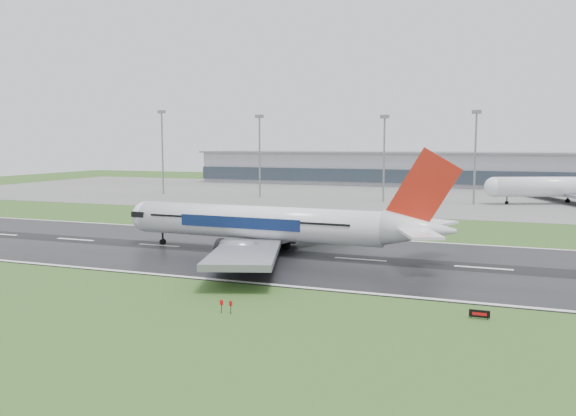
% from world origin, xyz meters
% --- Properties ---
extents(ground, '(520.00, 520.00, 0.00)m').
position_xyz_m(ground, '(0.00, 0.00, 0.00)').
color(ground, '#2D521E').
rests_on(ground, ground).
extents(runway, '(400.00, 45.00, 0.10)m').
position_xyz_m(runway, '(0.00, 0.00, 0.05)').
color(runway, black).
rests_on(runway, ground).
extents(apron, '(400.00, 130.00, 0.08)m').
position_xyz_m(apron, '(0.00, 125.00, 0.04)').
color(apron, slate).
rests_on(apron, ground).
extents(terminal, '(240.00, 36.00, 15.00)m').
position_xyz_m(terminal, '(0.00, 185.00, 7.50)').
color(terminal, gray).
rests_on(terminal, ground).
extents(main_airliner, '(63.67, 60.82, 18.26)m').
position_xyz_m(main_airliner, '(-15.20, 0.18, 9.23)').
color(main_airliner, white).
rests_on(main_airliner, runway).
extents(parked_airliner, '(79.49, 77.11, 18.26)m').
position_xyz_m(parked_airliner, '(44.65, 113.10, 9.21)').
color(parked_airliner, white).
rests_on(parked_airliner, apron).
extents(runway_sign, '(2.31, 0.59, 1.04)m').
position_xyz_m(runway_sign, '(20.33, -28.29, 0.52)').
color(runway_sign, black).
rests_on(runway_sign, ground).
extents(floodmast_0, '(0.64, 0.64, 31.27)m').
position_xyz_m(floodmast_0, '(-101.83, 100.00, 15.64)').
color(floodmast_0, gray).
rests_on(floodmast_0, ground).
extents(floodmast_1, '(0.64, 0.64, 28.94)m').
position_xyz_m(floodmast_1, '(-60.86, 100.00, 14.47)').
color(floodmast_1, gray).
rests_on(floodmast_1, ground).
extents(floodmast_2, '(0.64, 0.64, 28.09)m').
position_xyz_m(floodmast_2, '(-15.25, 100.00, 14.05)').
color(floodmast_2, gray).
rests_on(floodmast_2, ground).
extents(floodmast_3, '(0.64, 0.64, 29.13)m').
position_xyz_m(floodmast_3, '(14.11, 100.00, 14.57)').
color(floodmast_3, gray).
rests_on(floodmast_3, ground).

